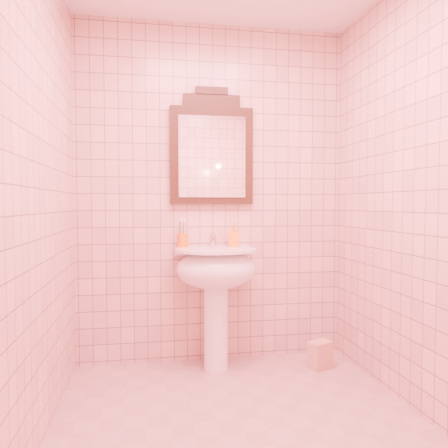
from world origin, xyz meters
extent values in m
plane|color=tan|center=(0.00, 0.00, 0.00)|extent=(2.20, 2.20, 0.00)
cube|color=tan|center=(0.00, 1.10, 1.25)|extent=(2.00, 0.02, 2.50)
cylinder|color=white|center=(-0.01, 0.88, 0.35)|extent=(0.17, 0.17, 0.70)
ellipsoid|color=white|center=(-0.01, 0.86, 0.72)|extent=(0.56, 0.46, 0.28)
cube|color=white|center=(-0.01, 1.03, 0.83)|extent=(0.56, 0.15, 0.05)
cylinder|color=white|center=(-0.01, 0.86, 0.85)|extent=(0.58, 0.58, 0.02)
cylinder|color=white|center=(-0.01, 1.03, 0.91)|extent=(0.04, 0.04, 0.09)
cylinder|color=white|center=(-0.01, 0.97, 0.94)|extent=(0.02, 0.10, 0.02)
cylinder|color=white|center=(-0.01, 0.92, 0.93)|extent=(0.02, 0.02, 0.04)
cube|color=white|center=(-0.01, 1.04, 0.96)|extent=(0.01, 0.07, 0.01)
cube|color=black|center=(-0.01, 1.08, 1.53)|extent=(0.61, 0.05, 0.71)
cube|color=black|center=(-0.01, 1.08, 1.93)|extent=(0.42, 0.05, 0.09)
cube|color=black|center=(-0.01, 1.08, 2.00)|extent=(0.24, 0.05, 0.06)
cube|color=white|center=(-0.01, 1.05, 1.52)|extent=(0.50, 0.01, 0.59)
cylinder|color=orange|center=(-0.23, 1.02, 0.91)|extent=(0.08, 0.08, 0.10)
cylinder|color=silver|center=(-0.22, 1.02, 0.96)|extent=(0.01, 0.01, 0.19)
cylinder|color=#338CD8|center=(-0.22, 1.03, 0.96)|extent=(0.01, 0.01, 0.19)
cylinder|color=#E5334C|center=(-0.24, 1.03, 0.96)|extent=(0.01, 0.01, 0.19)
cylinder|color=#3FBF59|center=(-0.25, 1.02, 0.96)|extent=(0.01, 0.01, 0.19)
cylinder|color=#D8CC4C|center=(-0.24, 1.00, 0.96)|extent=(0.01, 0.01, 0.19)
cylinder|color=purple|center=(-0.22, 1.00, 0.96)|extent=(0.01, 0.01, 0.19)
imported|color=orange|center=(0.14, 1.00, 0.95)|extent=(0.09, 0.09, 0.17)
cube|color=#DB9181|center=(0.73, 0.77, 0.10)|extent=(0.19, 0.16, 0.19)
camera|label=1|loc=(-0.49, -2.14, 1.17)|focal=35.00mm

